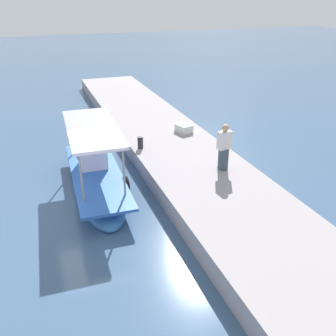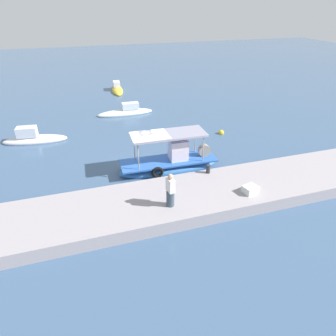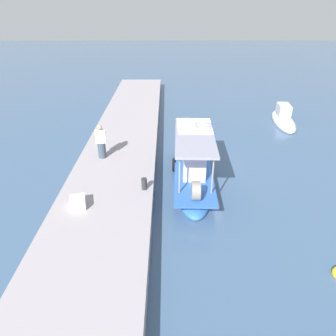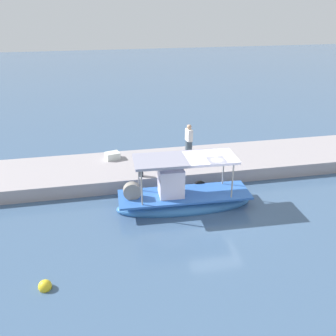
# 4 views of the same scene
# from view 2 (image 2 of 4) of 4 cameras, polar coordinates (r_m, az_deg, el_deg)

# --- Properties ---
(ground_plane) EXTENTS (120.00, 120.00, 0.00)m
(ground_plane) POSITION_cam_2_polar(r_m,az_deg,el_deg) (19.60, -3.97, -0.15)
(ground_plane) COLOR #3F5B7D
(dock_quay) EXTENTS (36.00, 3.97, 0.70)m
(dock_quay) POSITION_cam_2_polar(r_m,az_deg,el_deg) (15.86, -0.12, -6.45)
(dock_quay) COLOR #9E969B
(dock_quay) RESTS_ON ground_plane
(main_fishing_boat) EXTENTS (6.38, 2.01, 2.85)m
(main_fishing_boat) POSITION_cam_2_polar(r_m,az_deg,el_deg) (19.27, 0.37, 0.93)
(main_fishing_boat) COLOR #3471B6
(main_fishing_boat) RESTS_ON ground_plane
(fisherman_near_bollard) EXTENTS (0.45, 0.54, 1.78)m
(fisherman_near_bollard) POSITION_cam_2_polar(r_m,az_deg,el_deg) (14.60, 0.45, -4.46)
(fisherman_near_bollard) COLOR #394855
(fisherman_near_bollard) RESTS_ON dock_quay
(mooring_bollard) EXTENTS (0.24, 0.24, 0.52)m
(mooring_bollard) POSITION_cam_2_polar(r_m,az_deg,el_deg) (17.75, 7.58, -0.16)
(mooring_bollard) COLOR #2D2D33
(mooring_bollard) RESTS_ON dock_quay
(cargo_crate) EXTENTS (0.87, 0.76, 0.37)m
(cargo_crate) POSITION_cam_2_polar(r_m,az_deg,el_deg) (16.47, 15.21, -3.89)
(cargo_crate) COLOR silver
(cargo_crate) RESTS_ON dock_quay
(marker_buoy) EXTENTS (0.46, 0.46, 0.46)m
(marker_buoy) POSITION_cam_2_polar(r_m,az_deg,el_deg) (25.11, 9.97, 6.57)
(marker_buoy) COLOR yellow
(marker_buoy) RESTS_ON ground_plane
(moored_boat_near) EXTENTS (4.88, 1.92, 1.45)m
(moored_boat_near) POSITION_cam_2_polar(r_m,az_deg,el_deg) (25.45, -23.91, 5.04)
(moored_boat_near) COLOR silver
(moored_boat_near) RESTS_ON ground_plane
(moored_boat_mid) EXTENTS (1.64, 4.77, 1.25)m
(moored_boat_mid) POSITION_cam_2_polar(r_m,az_deg,el_deg) (37.58, -9.55, 14.39)
(moored_boat_mid) COLOR gold
(moored_boat_mid) RESTS_ON ground_plane
(moored_boat_far) EXTENTS (5.23, 1.30, 1.31)m
(moored_boat_far) POSITION_cam_2_polar(r_m,az_deg,el_deg) (29.43, -7.93, 10.37)
(moored_boat_far) COLOR white
(moored_boat_far) RESTS_ON ground_plane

